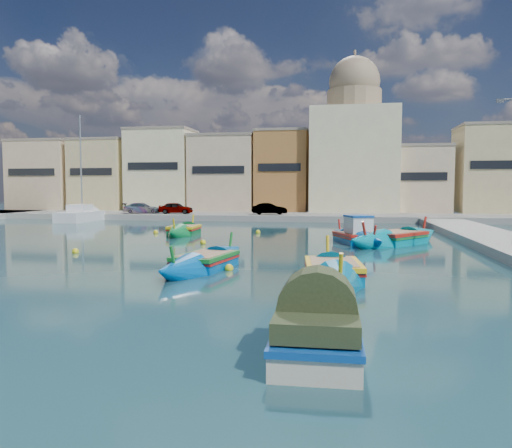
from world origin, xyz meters
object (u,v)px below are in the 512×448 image
(yacht_north, at_px, (89,216))
(luzzu_blue_south, at_px, (205,263))
(luzzu_cyan_mid, at_px, (396,240))
(luzzu_cyan_south, at_px, (333,273))
(church_block, at_px, (354,146))
(luzzu_blue_cabin, at_px, (356,238))
(luzzu_green, at_px, (184,231))
(tender_near, at_px, (317,334))

(yacht_north, bearing_deg, luzzu_blue_south, -53.93)
(luzzu_cyan_mid, bearing_deg, luzzu_cyan_south, -105.89)
(church_block, height_order, yacht_north, church_block)
(yacht_north, bearing_deg, luzzu_blue_cabin, -32.37)
(luzzu_green, distance_m, luzzu_cyan_south, 19.89)
(luzzu_blue_south, bearing_deg, luzzu_blue_cabin, 59.29)
(luzzu_green, bearing_deg, luzzu_blue_south, -68.76)
(luzzu_cyan_mid, distance_m, yacht_north, 34.18)
(luzzu_cyan_mid, distance_m, luzzu_blue_south, 14.07)
(luzzu_cyan_mid, relative_size, luzzu_green, 1.18)
(luzzu_green, distance_m, tender_near, 27.43)
(luzzu_green, height_order, luzzu_cyan_south, luzzu_cyan_south)
(tender_near, distance_m, yacht_north, 46.32)
(luzzu_green, height_order, luzzu_blue_south, luzzu_green)
(luzzu_blue_cabin, height_order, luzzu_cyan_south, luzzu_blue_cabin)
(luzzu_cyan_mid, relative_size, luzzu_cyan_south, 1.09)
(luzzu_cyan_mid, bearing_deg, luzzu_blue_cabin, 176.16)
(luzzu_blue_south, relative_size, tender_near, 2.52)
(luzzu_green, bearing_deg, tender_near, -66.40)
(luzzu_green, bearing_deg, luzzu_blue_cabin, -17.07)
(luzzu_green, relative_size, yacht_north, 0.63)
(luzzu_cyan_mid, relative_size, tender_near, 2.67)
(luzzu_blue_south, bearing_deg, yacht_north, 126.07)
(church_block, xyz_separation_m, luzzu_cyan_mid, (2.02, -30.31, -8.12))
(church_block, bearing_deg, luzzu_blue_cabin, -90.76)
(luzzu_blue_south, bearing_deg, luzzu_cyan_mid, 50.44)
(luzzu_blue_cabin, relative_size, tender_near, 2.39)
(church_block, xyz_separation_m, luzzu_blue_south, (-6.94, -41.16, -8.17))
(luzzu_blue_south, xyz_separation_m, tender_near, (5.23, -10.35, 0.25))
(tender_near, relative_size, yacht_north, 0.28)
(luzzu_blue_south, distance_m, luzzu_cyan_south, 5.65)
(luzzu_blue_cabin, relative_size, luzzu_blue_south, 0.95)
(tender_near, bearing_deg, church_block, 88.10)
(church_block, relative_size, luzzu_green, 2.61)
(luzzu_cyan_mid, xyz_separation_m, yacht_north, (-29.47, 17.31, 0.17))
(luzzu_green, relative_size, luzzu_cyan_south, 0.93)
(luzzu_green, height_order, yacht_north, yacht_north)
(luzzu_cyan_mid, xyz_separation_m, tender_near, (-3.73, -21.20, 0.20))
(luzzu_blue_cabin, relative_size, luzzu_green, 1.05)
(luzzu_blue_cabin, relative_size, luzzu_cyan_south, 0.98)
(yacht_north, bearing_deg, luzzu_cyan_south, -49.05)
(luzzu_blue_cabin, distance_m, luzzu_green, 12.85)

